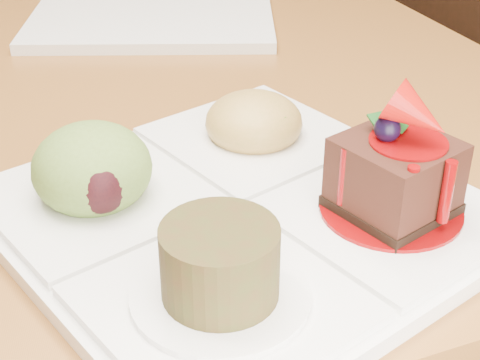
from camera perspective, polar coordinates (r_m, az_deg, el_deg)
name	(u,v)px	position (r m, az deg, el deg)	size (l,w,h in m)	color
ground	(32,355)	(1.52, -15.86, -12.95)	(6.00, 6.00, 0.00)	#592F19
chair_right	(367,90)	(1.36, 9.80, 6.88)	(0.43, 0.43, 0.85)	black
sampler_plate	(233,196)	(0.48, -0.56, -1.21)	(0.36, 0.36, 0.11)	white
second_plate	(155,8)	(0.90, -6.62, 13.11)	(0.27, 0.27, 0.01)	white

